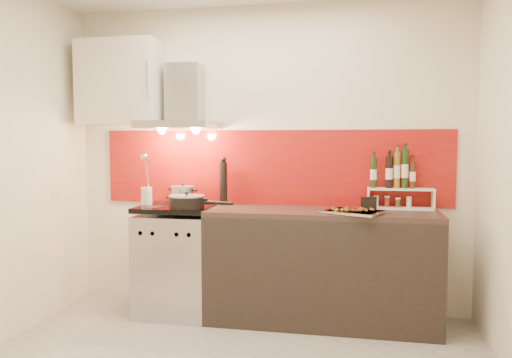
% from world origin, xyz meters
% --- Properties ---
extents(back_wall, '(3.40, 0.02, 2.60)m').
position_xyz_m(back_wall, '(0.00, 1.40, 1.30)').
color(back_wall, silver).
rests_on(back_wall, ground).
extents(backsplash, '(3.00, 0.02, 0.64)m').
position_xyz_m(backsplash, '(0.05, 1.39, 1.22)').
color(backsplash, maroon).
rests_on(backsplash, back_wall).
extents(range_stove, '(0.60, 0.60, 0.91)m').
position_xyz_m(range_stove, '(-0.70, 1.10, 0.44)').
color(range_stove, '#B7B7BA').
rests_on(range_stove, ground).
extents(counter, '(1.80, 0.60, 0.90)m').
position_xyz_m(counter, '(0.50, 1.10, 0.45)').
color(counter, black).
rests_on(counter, ground).
extents(range_hood, '(0.62, 0.50, 0.61)m').
position_xyz_m(range_hood, '(-0.70, 1.24, 1.74)').
color(range_hood, '#B7B7BA').
rests_on(range_hood, back_wall).
extents(upper_cabinet, '(0.70, 0.35, 0.72)m').
position_xyz_m(upper_cabinet, '(-1.25, 1.22, 1.95)').
color(upper_cabinet, beige).
rests_on(upper_cabinet, back_wall).
extents(stock_pot, '(0.20, 0.20, 0.17)m').
position_xyz_m(stock_pot, '(-0.71, 1.25, 0.99)').
color(stock_pot, '#B7B7BA').
rests_on(stock_pot, range_stove).
extents(saute_pan, '(0.55, 0.29, 0.13)m').
position_xyz_m(saute_pan, '(-0.56, 0.96, 0.96)').
color(saute_pan, black).
rests_on(saute_pan, range_stove).
extents(utensil_jar, '(0.09, 0.14, 0.44)m').
position_xyz_m(utensil_jar, '(-0.98, 1.10, 1.03)').
color(utensil_jar, silver).
rests_on(utensil_jar, range_stove).
extents(pepper_mill, '(0.06, 0.06, 0.41)m').
position_xyz_m(pepper_mill, '(-0.35, 1.28, 1.10)').
color(pepper_mill, black).
rests_on(pepper_mill, counter).
extents(step_shelf, '(0.52, 0.14, 0.47)m').
position_xyz_m(step_shelf, '(1.08, 1.29, 1.09)').
color(step_shelf, white).
rests_on(step_shelf, counter).
extents(caddy_box, '(0.12, 0.06, 0.10)m').
position_xyz_m(caddy_box, '(0.86, 1.12, 0.96)').
color(caddy_box, black).
rests_on(caddy_box, counter).
extents(baking_tray, '(0.52, 0.47, 0.03)m').
position_xyz_m(baking_tray, '(0.74, 0.95, 0.92)').
color(baking_tray, silver).
rests_on(baking_tray, counter).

